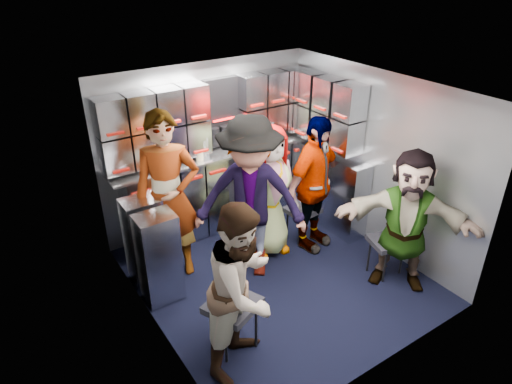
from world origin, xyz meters
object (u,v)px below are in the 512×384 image
attendant_arc_d (314,185)px  attendant_arc_c (268,191)px  jump_seat_center (259,211)px  attendant_arc_a (243,288)px  attendant_standing (168,197)px  jump_seat_near_right (388,243)px  attendant_arc_e (406,220)px  jump_seat_mid_left (242,236)px  attendant_arc_b (250,200)px  jump_seat_mid_right (302,211)px  jump_seat_near_left (233,308)px

attendant_arc_d → attendant_arc_c: bearing=141.2°
jump_seat_center → attendant_arc_a: bearing=-128.1°
attendant_standing → jump_seat_near_right: bearing=-11.1°
attendant_arc_c → attendant_arc_d: bearing=-19.1°
attendant_standing → attendant_arc_e: size_ratio=1.21×
jump_seat_mid_left → attendant_arc_e: 1.78m
jump_seat_near_right → attendant_arc_e: attendant_arc_e is taller
jump_seat_near_right → attendant_standing: (-1.94, 1.35, 0.55)m
attendant_arc_a → attendant_arc_c: bearing=17.6°
attendant_arc_e → jump_seat_near_right: bearing=139.7°
attendant_arc_a → attendant_arc_d: size_ratio=0.95×
jump_seat_near_right → attendant_arc_b: (-1.23, 0.86, 0.53)m
jump_seat_mid_right → attendant_arc_e: (0.34, -1.24, 0.39)m
attendant_standing → attendant_arc_c: size_ratio=1.17×
jump_seat_near_left → attendant_arc_a: attendant_arc_a is taller
attendant_arc_e → attendant_arc_c: bearing=173.1°
jump_seat_mid_left → jump_seat_mid_right: size_ratio=0.95×
jump_seat_near_right → attendant_arc_d: bearing=111.1°
jump_seat_mid_left → jump_seat_center: 0.47m
jump_seat_near_left → attendant_arc_b: 1.21m
jump_seat_center → jump_seat_mid_left: bearing=-149.0°
attendant_arc_c → jump_seat_near_left: bearing=-132.4°
jump_seat_center → attendant_arc_a: attendant_arc_a is taller
attendant_arc_a → attendant_arc_c: 1.69m
attendant_standing → attendant_arc_a: bearing=-67.2°
jump_seat_near_left → jump_seat_mid_right: 1.93m
jump_seat_center → attendant_standing: (-1.10, 0.08, 0.49)m
jump_seat_near_left → attendant_arc_d: attendant_arc_d is taller
attendant_arc_d → jump_seat_near_right: bearing=-84.8°
jump_seat_mid_left → attendant_standing: 0.96m
jump_seat_near_right → jump_seat_mid_right: bearing=107.7°
attendant_arc_a → attendant_arc_e: size_ratio=1.01×
jump_seat_near_left → attendant_arc_b: attendant_arc_b is taller
jump_seat_near_left → attendant_standing: bearing=88.8°
attendant_arc_c → jump_seat_mid_left: bearing=-167.9°
jump_seat_near_left → attendant_arc_e: bearing=-5.7°
attendant_standing → attendant_arc_b: bearing=-11.3°
jump_seat_center → attendant_arc_b: size_ratio=0.27×
jump_seat_near_left → jump_seat_near_right: jump_seat_near_left is taller
attendant_arc_c → attendant_arc_e: 1.52m
attendant_standing → jump_seat_near_left: bearing=-67.4°
jump_seat_near_right → attendant_arc_e: (-0.00, -0.18, 0.39)m
jump_seat_center → attendant_arc_c: (0.00, -0.18, 0.35)m
attendant_arc_a → attendant_arc_c: (1.13, 1.26, 0.01)m
attendant_standing → attendant_arc_e: attendant_standing is taller
jump_seat_mid_right → attendant_arc_b: size_ratio=0.24×
jump_seat_center → jump_seat_near_right: 1.53m
attendant_arc_b → attendant_arc_c: 0.48m
jump_seat_mid_left → attendant_arc_e: attendant_arc_e is taller
attendant_arc_c → attendant_arc_a: bearing=-128.0°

